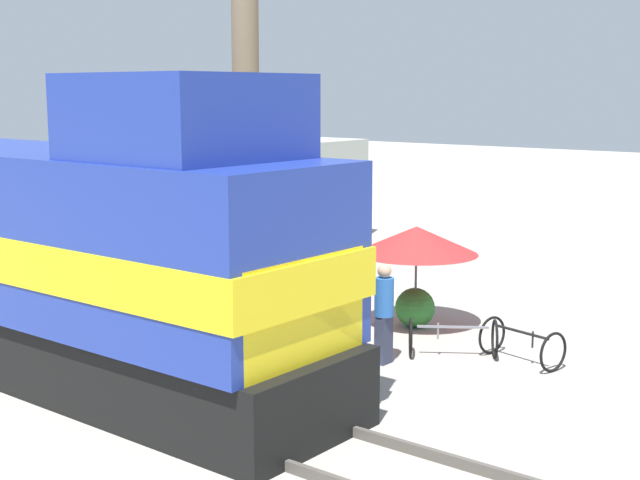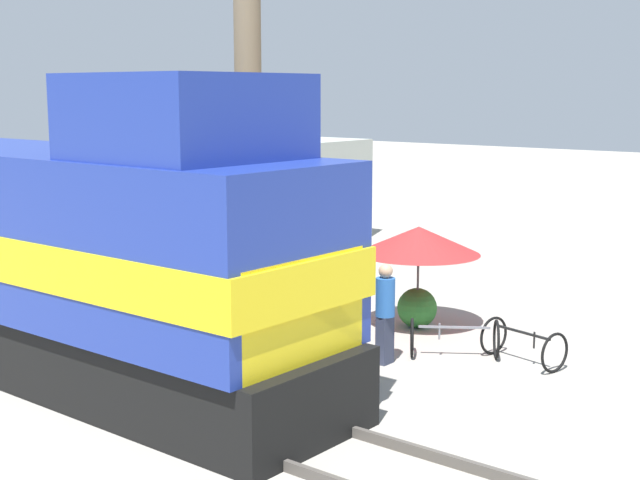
{
  "view_description": "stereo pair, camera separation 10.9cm",
  "coord_description": "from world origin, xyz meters",
  "px_view_note": "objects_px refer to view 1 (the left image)",
  "views": [
    {
      "loc": [
        -8.72,
        -10.17,
        4.75
      ],
      "look_at": [
        1.2,
        -2.23,
        2.6
      ],
      "focal_mm": 50.0,
      "sensor_mm": 36.0,
      "label": 1
    },
    {
      "loc": [
        -8.66,
        -10.26,
        4.75
      ],
      "look_at": [
        1.2,
        -2.23,
        2.6
      ],
      "focal_mm": 50.0,
      "sensor_mm": 36.0,
      "label": 2
    }
  ],
  "objects_px": {
    "locomotive": "(54,250)",
    "person_bystander": "(384,309)",
    "bicycle": "(452,338)",
    "vendor_umbrella": "(417,240)",
    "billboard_sign": "(268,188)",
    "bicycle_spare": "(522,343)",
    "utility_pole": "(245,27)"
  },
  "relations": [
    {
      "from": "person_bystander",
      "to": "bicycle_spare",
      "type": "height_order",
      "value": "person_bystander"
    },
    {
      "from": "vendor_umbrella",
      "to": "person_bystander",
      "type": "xyz_separation_m",
      "value": [
        -2.34,
        -0.84,
        -0.82
      ]
    },
    {
      "from": "locomotive",
      "to": "person_bystander",
      "type": "height_order",
      "value": "locomotive"
    },
    {
      "from": "vendor_umbrella",
      "to": "person_bystander",
      "type": "relative_size",
      "value": 1.38
    },
    {
      "from": "bicycle_spare",
      "to": "person_bystander",
      "type": "bearing_deg",
      "value": 142.69
    },
    {
      "from": "bicycle",
      "to": "bicycle_spare",
      "type": "relative_size",
      "value": 1.1
    },
    {
      "from": "utility_pole",
      "to": "bicycle",
      "type": "height_order",
      "value": "utility_pole"
    },
    {
      "from": "vendor_umbrella",
      "to": "bicycle",
      "type": "relative_size",
      "value": 1.47
    },
    {
      "from": "billboard_sign",
      "to": "person_bystander",
      "type": "xyz_separation_m",
      "value": [
        -3.93,
        -6.22,
        -1.37
      ]
    },
    {
      "from": "utility_pole",
      "to": "bicycle",
      "type": "relative_size",
      "value": 7.07
    },
    {
      "from": "vendor_umbrella",
      "to": "person_bystander",
      "type": "height_order",
      "value": "vendor_umbrella"
    },
    {
      "from": "billboard_sign",
      "to": "locomotive",
      "type": "bearing_deg",
      "value": -165.0
    },
    {
      "from": "locomotive",
      "to": "person_bystander",
      "type": "relative_size",
      "value": 6.9
    },
    {
      "from": "bicycle",
      "to": "utility_pole",
      "type": "bearing_deg",
      "value": -118.45
    },
    {
      "from": "locomotive",
      "to": "bicycle",
      "type": "bearing_deg",
      "value": -45.6
    },
    {
      "from": "locomotive",
      "to": "person_bystander",
      "type": "distance_m",
      "value": 5.71
    },
    {
      "from": "bicycle",
      "to": "vendor_umbrella",
      "type": "bearing_deg",
      "value": -162.98
    },
    {
      "from": "bicycle",
      "to": "bicycle_spare",
      "type": "height_order",
      "value": "bicycle"
    },
    {
      "from": "utility_pole",
      "to": "bicycle_spare",
      "type": "distance_m",
      "value": 8.03
    },
    {
      "from": "vendor_umbrella",
      "to": "bicycle",
      "type": "height_order",
      "value": "vendor_umbrella"
    },
    {
      "from": "vendor_umbrella",
      "to": "bicycle_spare",
      "type": "height_order",
      "value": "vendor_umbrella"
    },
    {
      "from": "bicycle",
      "to": "bicycle_spare",
      "type": "distance_m",
      "value": 1.21
    },
    {
      "from": "utility_pole",
      "to": "person_bystander",
      "type": "height_order",
      "value": "utility_pole"
    },
    {
      "from": "locomotive",
      "to": "billboard_sign",
      "type": "distance_m",
      "value": 7.95
    },
    {
      "from": "utility_pole",
      "to": "billboard_sign",
      "type": "distance_m",
      "value": 5.51
    },
    {
      "from": "billboard_sign",
      "to": "bicycle",
      "type": "xyz_separation_m",
      "value": [
        -2.85,
        -6.98,
        -1.98
      ]
    },
    {
      "from": "billboard_sign",
      "to": "bicycle",
      "type": "relative_size",
      "value": 1.83
    },
    {
      "from": "vendor_umbrella",
      "to": "bicycle_spare",
      "type": "bearing_deg",
      "value": -106.33
    },
    {
      "from": "locomotive",
      "to": "person_bystander",
      "type": "xyz_separation_m",
      "value": [
        3.75,
        -4.17,
        -1.1
      ]
    },
    {
      "from": "billboard_sign",
      "to": "utility_pole",
      "type": "bearing_deg",
      "value": -143.86
    },
    {
      "from": "vendor_umbrella",
      "to": "bicycle_spare",
      "type": "relative_size",
      "value": 1.61
    },
    {
      "from": "locomotive",
      "to": "bicycle",
      "type": "relative_size",
      "value": 7.34
    }
  ]
}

